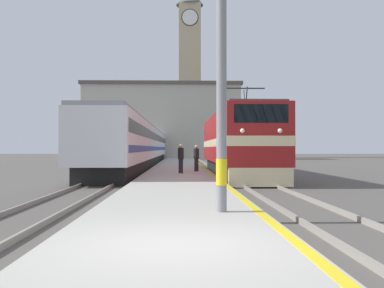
{
  "coord_description": "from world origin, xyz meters",
  "views": [
    {
      "loc": [
        0.09,
        -6.79,
        1.73
      ],
      "look_at": [
        0.88,
        23.02,
        2.01
      ],
      "focal_mm": 42.0,
      "sensor_mm": 36.0,
      "label": 1
    }
  ],
  "objects_px": {
    "passenger_train": "(142,145)",
    "person_on_platform": "(196,158)",
    "locomotive_train": "(235,144)",
    "catenary_mast": "(227,44)",
    "clock_tower": "(190,67)",
    "second_waiting_passenger": "(181,158)"
  },
  "relations": [
    {
      "from": "locomotive_train",
      "to": "catenary_mast",
      "type": "bearing_deg",
      "value": -97.57
    },
    {
      "from": "person_on_platform",
      "to": "passenger_train",
      "type": "bearing_deg",
      "value": 106.15
    },
    {
      "from": "locomotive_train",
      "to": "catenary_mast",
      "type": "relative_size",
      "value": 2.43
    },
    {
      "from": "locomotive_train",
      "to": "clock_tower",
      "type": "distance_m",
      "value": 55.28
    },
    {
      "from": "locomotive_train",
      "to": "person_on_platform",
      "type": "bearing_deg",
      "value": 179.22
    },
    {
      "from": "passenger_train",
      "to": "person_on_platform",
      "type": "distance_m",
      "value": 16.98
    },
    {
      "from": "locomotive_train",
      "to": "second_waiting_passenger",
      "type": "bearing_deg",
      "value": -149.79
    },
    {
      "from": "catenary_mast",
      "to": "person_on_platform",
      "type": "bearing_deg",
      "value": 90.17
    },
    {
      "from": "person_on_platform",
      "to": "clock_tower",
      "type": "distance_m",
      "value": 55.46
    },
    {
      "from": "clock_tower",
      "to": "passenger_train",
      "type": "bearing_deg",
      "value": -98.34
    },
    {
      "from": "passenger_train",
      "to": "person_on_platform",
      "type": "relative_size",
      "value": 30.73
    },
    {
      "from": "catenary_mast",
      "to": "second_waiting_passenger",
      "type": "height_order",
      "value": "catenary_mast"
    },
    {
      "from": "passenger_train",
      "to": "person_on_platform",
      "type": "xyz_separation_m",
      "value": [
        4.71,
        -16.28,
        -0.89
      ]
    },
    {
      "from": "catenary_mast",
      "to": "person_on_platform",
      "type": "xyz_separation_m",
      "value": [
        -0.05,
        17.77,
        -2.95
      ]
    },
    {
      "from": "passenger_train",
      "to": "clock_tower",
      "type": "distance_m",
      "value": 40.1
    },
    {
      "from": "clock_tower",
      "to": "second_waiting_passenger",
      "type": "bearing_deg",
      "value": -91.74
    },
    {
      "from": "locomotive_train",
      "to": "catenary_mast",
      "type": "distance_m",
      "value": 18.02
    },
    {
      "from": "person_on_platform",
      "to": "second_waiting_passenger",
      "type": "bearing_deg",
      "value": -115.92
    },
    {
      "from": "locomotive_train",
      "to": "clock_tower",
      "type": "xyz_separation_m",
      "value": [
        -1.7,
        53.33,
        14.45
      ]
    },
    {
      "from": "person_on_platform",
      "to": "catenary_mast",
      "type": "bearing_deg",
      "value": -89.83
    },
    {
      "from": "second_waiting_passenger",
      "to": "locomotive_train",
      "type": "bearing_deg",
      "value": 30.21
    },
    {
      "from": "locomotive_train",
      "to": "passenger_train",
      "type": "xyz_separation_m",
      "value": [
        -7.13,
        16.32,
        0.03
      ]
    }
  ]
}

